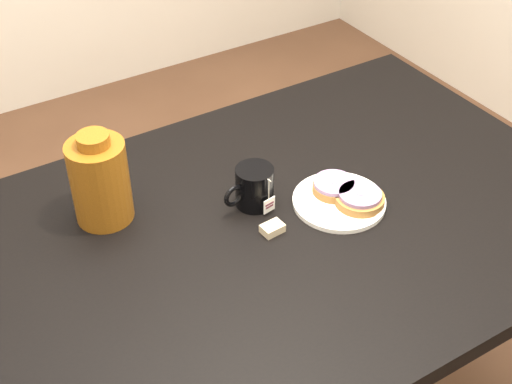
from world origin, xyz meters
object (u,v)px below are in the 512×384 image
(bagel_package, at_px, (100,180))
(bagel_back, at_px, (334,186))
(table, at_px, (271,255))
(plate, at_px, (339,201))
(mug, at_px, (254,187))
(bagel_front, at_px, (360,198))
(teabag_pouch, at_px, (272,228))

(bagel_package, bearing_deg, bagel_back, -23.51)
(table, distance_m, bagel_back, 0.20)
(plate, distance_m, bagel_back, 0.03)
(table, height_order, bagel_back, bagel_back)
(table, bearing_deg, mug, 85.55)
(bagel_front, bearing_deg, teabag_pouch, 171.72)
(plate, relative_size, bagel_back, 1.69)
(mug, bearing_deg, plate, -40.78)
(table, xyz_separation_m, bagel_package, (-0.28, 0.21, 0.18))
(bagel_package, bearing_deg, teabag_pouch, -39.97)
(table, distance_m, mug, 0.15)
(mug, xyz_separation_m, teabag_pouch, (-0.02, -0.10, -0.04))
(table, bearing_deg, plate, -6.00)
(bagel_package, bearing_deg, table, -36.63)
(bagel_front, height_order, teabag_pouch, bagel_front)
(bagel_front, height_order, mug, mug)
(bagel_back, distance_m, mug, 0.17)
(mug, height_order, bagel_package, bagel_package)
(table, relative_size, bagel_package, 6.92)
(teabag_pouch, bearing_deg, bagel_front, -8.28)
(table, distance_m, bagel_front, 0.22)
(bagel_front, distance_m, teabag_pouch, 0.20)
(bagel_back, distance_m, teabag_pouch, 0.18)
(bagel_package, bearing_deg, bagel_front, -28.50)
(table, xyz_separation_m, teabag_pouch, (-0.01, -0.02, 0.09))
(bagel_back, height_order, bagel_front, same)
(plate, xyz_separation_m, bagel_front, (0.03, -0.03, 0.02))
(table, relative_size, mug, 10.96)
(plate, bearing_deg, bagel_package, 153.01)
(bagel_back, bearing_deg, bagel_package, 156.49)
(bagel_back, bearing_deg, teabag_pouch, -169.87)
(mug, distance_m, teabag_pouch, 0.10)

